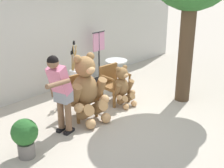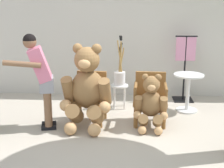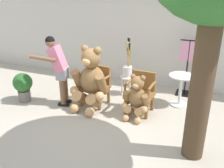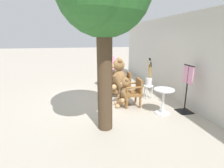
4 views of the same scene
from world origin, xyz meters
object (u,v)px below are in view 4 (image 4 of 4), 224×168
object	(u,v)px
round_side_table	(163,98)
clothing_display_stand	(187,88)
teddy_bear_large	(117,77)
teddy_bear_small	(125,92)
potted_plant	(103,76)
brush_bucket	(149,80)
white_stool	(148,88)
person_visitor	(111,68)
wooden_chair_right	(134,91)
wooden_chair_left	(124,83)

from	to	relation	value
round_side_table	clothing_display_stand	world-z (taller)	clothing_display_stand
teddy_bear_large	teddy_bear_small	xyz separation A→B (m)	(1.04, -0.04, -0.23)
clothing_display_stand	potted_plant	bearing A→B (deg)	-152.34
brush_bucket	potted_plant	bearing A→B (deg)	-149.12
brush_bucket	potted_plant	world-z (taller)	brush_bucket
white_stool	brush_bucket	distance (m)	0.31
brush_bucket	clothing_display_stand	distance (m)	1.43
teddy_bear_large	clothing_display_stand	world-z (taller)	teddy_bear_large
white_stool	potted_plant	distance (m)	2.46
teddy_bear_large	round_side_table	size ratio (longest dim) A/B	1.93
potted_plant	clothing_display_stand	bearing A→B (deg)	27.66
person_visitor	white_stool	world-z (taller)	person_visitor
person_visitor	brush_bucket	bearing A→B (deg)	41.40
potted_plant	teddy_bear_small	bearing A→B (deg)	5.10
wooden_chair_right	person_visitor	size ratio (longest dim) A/B	0.55
brush_bucket	potted_plant	xyz separation A→B (m)	(-2.12, -1.27, -0.27)
wooden_chair_left	white_stool	size ratio (longest dim) A/B	1.87
wooden_chair_left	brush_bucket	world-z (taller)	brush_bucket
wooden_chair_left	round_side_table	xyz separation A→B (m)	(1.78, 0.61, -0.01)
round_side_table	clothing_display_stand	bearing A→B (deg)	87.01
wooden_chair_left	teddy_bear_small	size ratio (longest dim) A/B	0.93
round_side_table	wooden_chair_right	bearing A→B (deg)	-141.03
brush_bucket	round_side_table	bearing A→B (deg)	-5.80
teddy_bear_large	white_stool	distance (m)	1.16
person_visitor	round_side_table	xyz separation A→B (m)	(2.52, 0.95, -0.47)
teddy_bear_large	clothing_display_stand	size ratio (longest dim) A/B	1.02
wooden_chair_right	clothing_display_stand	distance (m)	1.52
wooden_chair_left	potted_plant	xyz separation A→B (m)	(-1.62, -0.53, -0.07)
teddy_bear_large	person_visitor	xyz separation A→B (m)	(-0.72, -0.09, 0.24)
person_visitor	clothing_display_stand	bearing A→B (deg)	32.41
teddy_bear_large	person_visitor	bearing A→B (deg)	-172.93
wooden_chair_left	potted_plant	size ratio (longest dim) A/B	1.26
round_side_table	clothing_display_stand	distance (m)	0.72
person_visitor	brush_bucket	xyz separation A→B (m)	(1.23, 1.08, -0.25)
wooden_chair_right	person_visitor	xyz separation A→B (m)	(-1.77, -0.35, 0.46)
round_side_table	wooden_chair_left	bearing A→B (deg)	-161.22
teddy_bear_small	clothing_display_stand	distance (m)	1.78
brush_bucket	wooden_chair_right	bearing A→B (deg)	-53.63
wooden_chair_right	round_side_table	distance (m)	0.96
wooden_chair_left	white_stool	distance (m)	0.89
wooden_chair_left	round_side_table	world-z (taller)	wooden_chair_left
teddy_bear_large	wooden_chair_right	bearing A→B (deg)	13.73
white_stool	round_side_table	distance (m)	1.30
teddy_bear_large	clothing_display_stand	xyz separation A→B (m)	(1.83, 1.53, 0.04)
wooden_chair_left	white_stool	bearing A→B (deg)	56.40
teddy_bear_large	brush_bucket	distance (m)	1.11
potted_plant	round_side_table	bearing A→B (deg)	18.40
wooden_chair_left	person_visitor	xyz separation A→B (m)	(-0.74, -0.35, 0.46)
round_side_table	teddy_bear_large	bearing A→B (deg)	-154.37
wooden_chair_right	clothing_display_stand	bearing A→B (deg)	58.44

